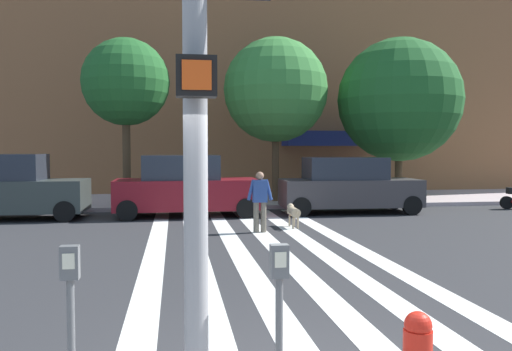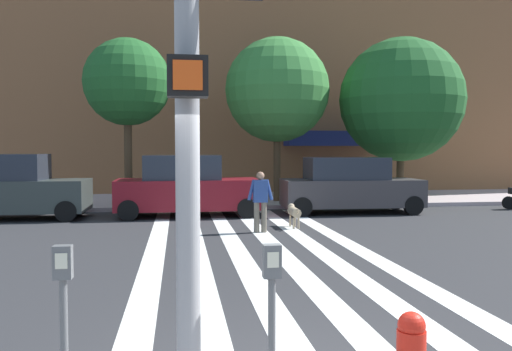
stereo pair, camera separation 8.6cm
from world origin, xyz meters
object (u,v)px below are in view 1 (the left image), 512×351
(parked_car_third_in_line, at_px, (348,186))
(street_tree_nearest, at_px, (126,83))
(parking_meter_curbside, at_px, (71,307))
(dog_on_leash, at_px, (293,212))
(street_tree_middle, at_px, (276,90))
(street_tree_further, at_px, (399,100))
(parked_car_behind_first, at_px, (185,187))
(parked_car_near_curb, at_px, (12,189))
(parking_meter_second_along, at_px, (279,305))
(pedestrian_dog_walker, at_px, (260,198))

(parked_car_third_in_line, bearing_deg, street_tree_nearest, 162.54)
(parking_meter_curbside, relative_size, dog_on_leash, 1.23)
(street_tree_nearest, bearing_deg, parking_meter_curbside, -86.48)
(street_tree_middle, relative_size, dog_on_leash, 5.91)
(street_tree_further, bearing_deg, parked_car_third_in_line, -138.55)
(street_tree_nearest, bearing_deg, parked_car_behind_first, -49.21)
(street_tree_middle, bearing_deg, street_tree_further, -5.43)
(parking_meter_curbside, distance_m, parked_car_behind_first, 13.57)
(parking_meter_curbside, distance_m, parked_car_near_curb, 14.20)
(parking_meter_second_along, xyz_separation_m, street_tree_further, (8.25, 16.40, 3.20))
(dog_on_leash, bearing_deg, parked_car_behind_first, 135.13)
(street_tree_middle, distance_m, dog_on_leash, 7.47)
(street_tree_further, bearing_deg, parking_meter_curbside, -121.28)
(parked_car_near_curb, bearing_deg, street_tree_middle, 19.11)
(parking_meter_second_along, height_order, pedestrian_dog_walker, pedestrian_dog_walker)
(parked_car_near_curb, bearing_deg, street_tree_further, 10.73)
(parking_meter_curbside, relative_size, street_tree_further, 0.21)
(pedestrian_dog_walker, bearing_deg, parked_car_third_in_line, 45.17)
(parking_meter_second_along, height_order, parked_car_behind_first, parked_car_behind_first)
(parking_meter_second_along, xyz_separation_m, parked_car_third_in_line, (5.21, 13.71, -0.08))
(parking_meter_curbside, bearing_deg, street_tree_nearest, 93.52)
(parking_meter_curbside, bearing_deg, street_tree_middle, 73.92)
(parked_car_near_curb, xyz_separation_m, street_tree_nearest, (3.34, 2.45, 3.73))
(street_tree_middle, distance_m, pedestrian_dog_walker, 8.05)
(parking_meter_second_along, xyz_separation_m, street_tree_nearest, (-2.58, 16.16, 3.67))
(parked_car_behind_first, xyz_separation_m, street_tree_middle, (3.68, 3.17, 3.63))
(parked_car_third_in_line, relative_size, street_tree_middle, 0.74)
(parking_meter_curbside, height_order, parked_car_third_in_line, parked_car_third_in_line)
(parked_car_near_curb, bearing_deg, street_tree_nearest, 36.23)
(parking_meter_second_along, height_order, street_tree_nearest, street_tree_nearest)
(parking_meter_curbside, bearing_deg, street_tree_further, 58.72)
(parked_car_behind_first, distance_m, pedestrian_dog_walker, 4.24)
(parked_car_behind_first, bearing_deg, street_tree_middle, 40.72)
(parked_car_behind_first, bearing_deg, street_tree_further, 17.14)
(parked_car_third_in_line, height_order, street_tree_middle, street_tree_middle)
(street_tree_nearest, bearing_deg, parked_car_near_curb, -143.77)
(parked_car_near_curb, xyz_separation_m, street_tree_further, (14.17, 2.69, 3.26))
(pedestrian_dog_walker, bearing_deg, street_tree_nearest, 122.94)
(parked_car_near_curb, bearing_deg, pedestrian_dog_walker, -27.12)
(parked_car_behind_first, xyz_separation_m, dog_on_leash, (3.02, -3.00, -0.53))
(parked_car_behind_first, distance_m, street_tree_nearest, 4.94)
(parked_car_behind_first, xyz_separation_m, street_tree_further, (8.71, 2.69, 3.26))
(parking_meter_second_along, bearing_deg, parked_car_third_in_line, 69.21)
(parked_car_near_curb, height_order, parked_car_third_in_line, parked_car_near_curb)
(parked_car_near_curb, height_order, pedestrian_dog_walker, parked_car_near_curb)
(parking_meter_second_along, bearing_deg, parked_car_near_curb, 113.36)
(street_tree_nearest, height_order, street_tree_middle, street_tree_middle)
(parking_meter_curbside, height_order, street_tree_middle, street_tree_middle)
(pedestrian_dog_walker, xyz_separation_m, dog_on_leash, (1.10, 0.77, -0.48))
(parked_car_third_in_line, bearing_deg, pedestrian_dog_walker, -134.83)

